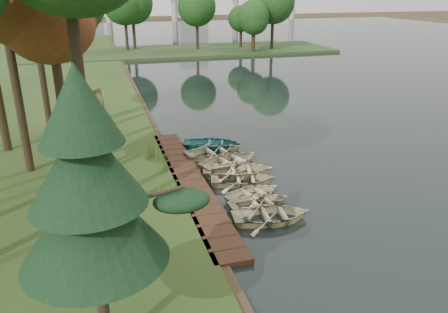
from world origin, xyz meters
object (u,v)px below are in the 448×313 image
object	(u,v)px
boardwalk	(190,182)
rowboat_1	(259,201)
rowboat_0	(271,214)
stored_rowboat	(99,125)
rowboat_2	(254,192)
pine_tree	(88,188)

from	to	relation	value
boardwalk	rowboat_1	distance (m)	4.50
rowboat_0	rowboat_1	size ratio (longest dim) A/B	1.17
rowboat_0	stored_rowboat	world-z (taller)	stored_rowboat
rowboat_1	stored_rowboat	xyz separation A→B (m)	(-7.08, 14.33, 0.24)
rowboat_1	rowboat_2	xyz separation A→B (m)	(0.06, 0.98, -0.00)
rowboat_2	stored_rowboat	size ratio (longest dim) A/B	1.03
rowboat_0	stored_rowboat	distance (m)	17.30
rowboat_2	pine_tree	distance (m)	12.41
stored_rowboat	boardwalk	bearing A→B (deg)	-116.41
boardwalk	rowboat_2	xyz separation A→B (m)	(2.74, -2.63, 0.22)
stored_rowboat	pine_tree	bearing A→B (deg)	-139.81
boardwalk	rowboat_1	size ratio (longest dim) A/B	5.17
boardwalk	stored_rowboat	world-z (taller)	stored_rowboat
pine_tree	rowboat_2	bearing A→B (deg)	48.20
stored_rowboat	pine_tree	xyz separation A→B (m)	(-0.40, -21.78, 4.85)
rowboat_2	rowboat_0	bearing A→B (deg)	162.03
rowboat_0	rowboat_1	xyz separation A→B (m)	(-0.02, 1.44, -0.06)
pine_tree	stored_rowboat	bearing A→B (deg)	88.95
boardwalk	pine_tree	world-z (taller)	pine_tree
rowboat_2	boardwalk	bearing A→B (deg)	29.01
boardwalk	rowboat_0	world-z (taller)	rowboat_0
rowboat_0	stored_rowboat	xyz separation A→B (m)	(-7.10, 15.77, 0.18)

